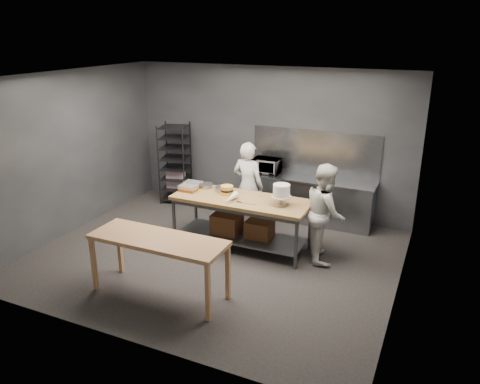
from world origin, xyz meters
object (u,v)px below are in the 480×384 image
Objects in this scene: chef_right at (325,212)px; microwave at (267,166)px; near_counter at (158,244)px; chef_behind at (248,186)px; frosted_cake_stand at (281,192)px; speed_rack at (175,164)px; layer_cake at (227,190)px; work_table at (241,216)px.

microwave is (-1.62, 1.48, 0.22)m from chef_right.
chef_behind is (0.19, 2.75, 0.04)m from near_counter.
frosted_cake_stand reaches higher than near_counter.
layer_cake is (2.01, -1.50, 0.14)m from speed_rack.
chef_right is (1.86, 2.10, 0.02)m from near_counter.
work_table is at bearing -84.26° from microwave.
near_counter is 1.14× the size of speed_rack.
work_table is 0.88m from chef_behind.
chef_behind is 1.33m from frosted_cake_stand.
chef_behind is 0.85m from microwave.
frosted_cake_stand is at bearing 84.11° from chef_right.
near_counter is 3.99m from speed_rack.
speed_rack is (-1.90, 3.50, 0.04)m from near_counter.
chef_behind reaches higher than microwave.
frosted_cake_stand reaches higher than layer_cake.
near_counter is 2.81m from chef_right.
work_table is 2.00m from near_counter.
speed_rack reaches higher than microwave.
chef_right is (1.45, 0.16, 0.26)m from work_table.
chef_right reaches higher than work_table.
work_table is 1.71m from microwave.
chef_right is at bearing 6.24° from work_table.
work_table is 2.80m from speed_rack.
chef_behind is 1.03× the size of chef_right.
near_counter is 3.69× the size of microwave.
speed_rack is 7.84× the size of layer_cake.
speed_rack is 1.06× the size of chef_right.
frosted_cake_stand is at bearing 58.58° from near_counter.
frosted_cake_stand is (-0.70, -0.21, 0.32)m from chef_right.
microwave is at bearing 95.74° from work_table.
microwave is (0.05, 0.83, 0.19)m from chef_behind.
near_counter is at bearing 91.50° from chef_behind.
microwave is 2.43× the size of layer_cake.
chef_behind reaches higher than layer_cake.
layer_cake is at bearing 89.47° from chef_behind.
chef_behind is 1.79m from chef_right.
microwave is at bearing -88.37° from chef_behind.
work_table is 1.20× the size of near_counter.
near_counter is at bearing -61.50° from speed_rack.
chef_right is 7.42× the size of layer_cake.
frosted_cake_stand is at bearing -27.63° from speed_rack.
layer_cake reaches higher than near_counter.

